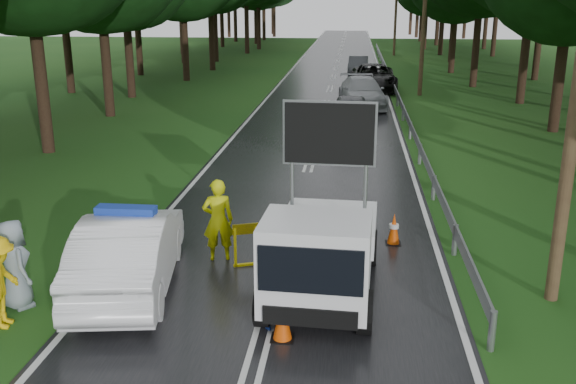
# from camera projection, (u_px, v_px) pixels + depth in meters

# --- Properties ---
(ground) EXTENTS (160.00, 160.00, 0.00)m
(ground) POSITION_uv_depth(u_px,v_px,m) (262.00, 339.00, 10.64)
(ground) COLOR #184814
(ground) RESTS_ON ground
(road) EXTENTS (7.00, 140.00, 0.02)m
(road) POSITION_uv_depth(u_px,v_px,m) (330.00, 89.00, 39.18)
(road) COLOR black
(road) RESTS_ON ground
(guardrail) EXTENTS (0.12, 60.06, 0.70)m
(guardrail) POSITION_uv_depth(u_px,v_px,m) (392.00, 82.00, 38.35)
(guardrail) COLOR gray
(guardrail) RESTS_ON ground
(utility_pole_mid) EXTENTS (1.40, 0.24, 10.00)m
(utility_pole_mid) POSITION_uv_depth(u_px,v_px,m) (425.00, 3.00, 35.30)
(utility_pole_mid) COLOR #453120
(utility_pole_mid) RESTS_ON ground
(utility_pole_far) EXTENTS (1.40, 0.24, 10.00)m
(utility_pole_far) POSITION_uv_depth(u_px,v_px,m) (396.00, 0.00, 60.04)
(utility_pole_far) COLOR #453120
(utility_pole_far) RESTS_ON ground
(police_sedan) EXTENTS (2.28, 4.77, 1.66)m
(police_sedan) POSITION_uv_depth(u_px,v_px,m) (129.00, 251.00, 12.29)
(police_sedan) COLOR white
(police_sedan) RESTS_ON ground
(work_truck) EXTENTS (2.17, 4.49, 3.50)m
(work_truck) POSITION_uv_depth(u_px,v_px,m) (322.00, 250.00, 11.85)
(work_truck) COLOR gray
(work_truck) RESTS_ON ground
(barrier) EXTENTS (2.17, 0.84, 0.95)m
(barrier) POSITION_uv_depth(u_px,v_px,m) (287.00, 231.00, 13.48)
(barrier) COLOR yellow
(barrier) RESTS_ON ground
(officer) EXTENTS (0.74, 0.58, 1.81)m
(officer) POSITION_uv_depth(u_px,v_px,m) (218.00, 220.00, 13.57)
(officer) COLOR #C9D10B
(officer) RESTS_ON ground
(civilian) EXTENTS (1.04, 1.01, 1.68)m
(civilian) POSITION_uv_depth(u_px,v_px,m) (286.00, 280.00, 10.84)
(civilian) COLOR #193DA6
(civilian) RESTS_ON ground
(bystander_left) EXTENTS (0.70, 1.10, 1.63)m
(bystander_left) POSITION_uv_depth(u_px,v_px,m) (0.00, 282.00, 10.83)
(bystander_left) COLOR yellow
(bystander_left) RESTS_ON ground
(bystander_right) EXTENTS (0.95, 0.94, 1.66)m
(bystander_right) POSITION_uv_depth(u_px,v_px,m) (15.00, 264.00, 11.51)
(bystander_right) COLOR gray
(bystander_right) RESTS_ON ground
(queue_car_first) EXTENTS (1.86, 4.35, 1.47)m
(queue_car_first) POSITION_uv_depth(u_px,v_px,m) (351.00, 113.00, 26.89)
(queue_car_first) COLOR #3B3E43
(queue_car_first) RESTS_ON ground
(queue_car_second) EXTENTS (2.71, 5.32, 1.48)m
(queue_car_second) POSITION_uv_depth(u_px,v_px,m) (362.00, 92.00, 32.78)
(queue_car_second) COLOR #A4A6AC
(queue_car_second) RESTS_ON ground
(queue_car_third) EXTENTS (2.69, 5.66, 1.56)m
(queue_car_third) POSITION_uv_depth(u_px,v_px,m) (374.00, 77.00, 38.41)
(queue_car_third) COLOR black
(queue_car_third) RESTS_ON ground
(queue_car_fourth) EXTENTS (1.50, 3.96, 1.29)m
(queue_car_fourth) POSITION_uv_depth(u_px,v_px,m) (358.00, 65.00, 46.46)
(queue_car_fourth) COLOR #414349
(queue_car_fourth) RESTS_ON ground
(cone_center) EXTENTS (0.39, 0.39, 0.82)m
(cone_center) POSITION_uv_depth(u_px,v_px,m) (282.00, 318.00, 10.49)
(cone_center) COLOR black
(cone_center) RESTS_ON ground
(cone_far) EXTENTS (0.33, 0.33, 0.71)m
(cone_far) POSITION_uv_depth(u_px,v_px,m) (283.00, 219.00, 15.32)
(cone_far) COLOR black
(cone_far) RESTS_ON ground
(cone_left_mid) EXTENTS (0.35, 0.35, 0.73)m
(cone_left_mid) POSITION_uv_depth(u_px,v_px,m) (148.00, 262.00, 12.79)
(cone_left_mid) COLOR black
(cone_left_mid) RESTS_ON ground
(cone_right) EXTENTS (0.35, 0.35, 0.74)m
(cone_right) POSITION_uv_depth(u_px,v_px,m) (394.00, 229.00, 14.58)
(cone_right) COLOR black
(cone_right) RESTS_ON ground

